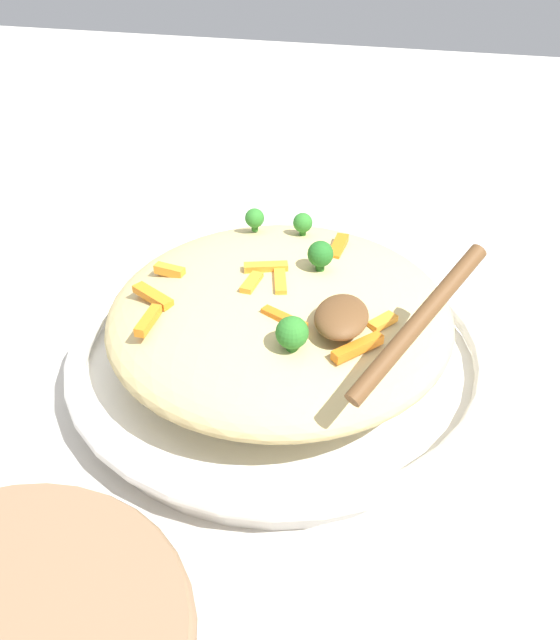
# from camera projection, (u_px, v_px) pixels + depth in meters

# --- Properties ---
(ground_plane) EXTENTS (2.40, 2.40, 0.00)m
(ground_plane) POSITION_uv_depth(u_px,v_px,m) (280.00, 374.00, 0.61)
(ground_plane) COLOR beige
(serving_bowl) EXTENTS (0.37, 0.37, 0.04)m
(serving_bowl) POSITION_uv_depth(u_px,v_px,m) (280.00, 355.00, 0.60)
(serving_bowl) COLOR white
(serving_bowl) RESTS_ON ground_plane
(pasta_mound) EXTENTS (0.30, 0.29, 0.07)m
(pasta_mound) POSITION_uv_depth(u_px,v_px,m) (280.00, 314.00, 0.57)
(pasta_mound) COLOR #D1BA7A
(pasta_mound) RESTS_ON serving_bowl
(carrot_piece_0) EXTENTS (0.04, 0.01, 0.01)m
(carrot_piece_0) POSITION_uv_depth(u_px,v_px,m) (148.00, 320.00, 0.52)
(carrot_piece_0) COLOR orange
(carrot_piece_0) RESTS_ON pasta_mound
(carrot_piece_1) EXTENTS (0.02, 0.04, 0.01)m
(carrot_piece_1) POSITION_uv_depth(u_px,v_px,m) (284.00, 320.00, 0.51)
(carrot_piece_1) COLOR orange
(carrot_piece_1) RESTS_ON pasta_mound
(carrot_piece_2) EXTENTS (0.03, 0.01, 0.01)m
(carrot_piece_2) POSITION_uv_depth(u_px,v_px,m) (252.00, 283.00, 0.55)
(carrot_piece_2) COLOR orange
(carrot_piece_2) RESTS_ON pasta_mound
(carrot_piece_3) EXTENTS (0.03, 0.02, 0.01)m
(carrot_piece_3) POSITION_uv_depth(u_px,v_px,m) (383.00, 322.00, 0.52)
(carrot_piece_3) COLOR orange
(carrot_piece_3) RESTS_ON pasta_mound
(carrot_piece_4) EXTENTS (0.03, 0.04, 0.01)m
(carrot_piece_4) POSITION_uv_depth(u_px,v_px,m) (153.00, 296.00, 0.54)
(carrot_piece_4) COLOR orange
(carrot_piece_4) RESTS_ON pasta_mound
(carrot_piece_5) EXTENTS (0.02, 0.04, 0.01)m
(carrot_piece_5) POSITION_uv_depth(u_px,v_px,m) (266.00, 268.00, 0.57)
(carrot_piece_5) COLOR orange
(carrot_piece_5) RESTS_ON pasta_mound
(carrot_piece_6) EXTENTS (0.04, 0.02, 0.01)m
(carrot_piece_6) POSITION_uv_depth(u_px,v_px,m) (286.00, 279.00, 0.56)
(carrot_piece_6) COLOR orange
(carrot_piece_6) RESTS_ON pasta_mound
(carrot_piece_7) EXTENTS (0.04, 0.01, 0.01)m
(carrot_piece_7) POSITION_uv_depth(u_px,v_px,m) (338.00, 247.00, 0.61)
(carrot_piece_7) COLOR orange
(carrot_piece_7) RESTS_ON pasta_mound
(carrot_piece_8) EXTENTS (0.04, 0.04, 0.01)m
(carrot_piece_8) POSITION_uv_depth(u_px,v_px,m) (358.00, 347.00, 0.49)
(carrot_piece_8) COLOR orange
(carrot_piece_8) RESTS_ON pasta_mound
(carrot_piece_9) EXTENTS (0.01, 0.03, 0.01)m
(carrot_piece_9) POSITION_uv_depth(u_px,v_px,m) (170.00, 269.00, 0.58)
(carrot_piece_9) COLOR orange
(carrot_piece_9) RESTS_ON pasta_mound
(broccoli_floret_0) EXTENTS (0.02, 0.02, 0.03)m
(broccoli_floret_0) POSITION_uv_depth(u_px,v_px,m) (320.00, 254.00, 0.56)
(broccoli_floret_0) COLOR #205B1C
(broccoli_floret_0) RESTS_ON pasta_mound
(broccoli_floret_1) EXTENTS (0.02, 0.02, 0.03)m
(broccoli_floret_1) POSITION_uv_depth(u_px,v_px,m) (292.00, 333.00, 0.48)
(broccoli_floret_1) COLOR #296820
(broccoli_floret_1) RESTS_ON pasta_mound
(broccoli_floret_2) EXTENTS (0.02, 0.02, 0.02)m
(broccoli_floret_2) POSITION_uv_depth(u_px,v_px,m) (255.00, 218.00, 0.63)
(broccoli_floret_2) COLOR #296820
(broccoli_floret_2) RESTS_ON pasta_mound
(broccoli_floret_3) EXTENTS (0.02, 0.02, 0.02)m
(broccoli_floret_3) POSITION_uv_depth(u_px,v_px,m) (304.00, 223.00, 0.63)
(broccoli_floret_3) COLOR #296820
(broccoli_floret_3) RESTS_ON pasta_mound
(serving_spoon) EXTENTS (0.12, 0.12, 0.07)m
(serving_spoon) POSITION_uv_depth(u_px,v_px,m) (365.00, 318.00, 0.48)
(serving_spoon) COLOR brown
(serving_spoon) RESTS_ON pasta_mound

